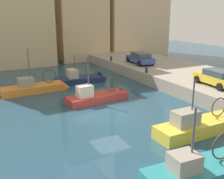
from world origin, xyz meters
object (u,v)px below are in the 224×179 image
(fishing_boat_orange, at_px, (37,91))
(fishing_boat_teal, at_px, (202,178))
(mooring_bollard_mid, at_px, (146,70))
(fishing_boat_navy, at_px, (84,81))
(fishing_boat_red, at_px, (100,99))
(parked_car_blue, at_px, (140,58))
(fishing_boat_yellow, at_px, (201,131))
(mooring_bollard_north, at_px, (111,59))
(parked_car_yellow, at_px, (216,78))

(fishing_boat_orange, distance_m, fishing_boat_teal, 17.86)
(fishing_boat_teal, bearing_deg, mooring_bollard_mid, 64.21)
(fishing_boat_teal, bearing_deg, fishing_boat_navy, 84.34)
(fishing_boat_red, bearing_deg, fishing_boat_navy, 80.29)
(parked_car_blue, height_order, mooring_bollard_mid, parked_car_blue)
(fishing_boat_yellow, bearing_deg, fishing_boat_navy, 96.41)
(fishing_boat_teal, xyz_separation_m, mooring_bollard_mid, (7.35, 15.21, 1.37))
(mooring_bollard_north, bearing_deg, parked_car_yellow, -81.43)
(fishing_boat_orange, xyz_separation_m, fishing_boat_teal, (3.45, -17.53, -0.01))
(fishing_boat_orange, height_order, parked_car_yellow, fishing_boat_orange)
(fishing_boat_red, xyz_separation_m, fishing_boat_yellow, (2.86, -8.71, 0.01))
(fishing_boat_yellow, relative_size, mooring_bollard_mid, 12.14)
(parked_car_yellow, bearing_deg, fishing_boat_orange, 144.39)
(fishing_boat_orange, distance_m, parked_car_yellow, 16.17)
(fishing_boat_red, relative_size, parked_car_yellow, 1.48)
(mooring_bollard_north, bearing_deg, fishing_boat_teal, -107.57)
(fishing_boat_orange, bearing_deg, fishing_boat_navy, 15.93)
(parked_car_blue, bearing_deg, fishing_boat_red, -140.21)
(fishing_boat_red, bearing_deg, parked_car_blue, 39.79)
(parked_car_yellow, bearing_deg, parked_car_blue, 90.57)
(mooring_bollard_mid, bearing_deg, fishing_boat_yellow, -108.02)
(parked_car_yellow, distance_m, mooring_bollard_north, 15.22)
(fishing_boat_orange, relative_size, fishing_boat_yellow, 0.99)
(fishing_boat_yellow, height_order, mooring_bollard_north, fishing_boat_yellow)
(fishing_boat_orange, xyz_separation_m, fishing_boat_yellow, (7.06, -13.81, 0.01))
(fishing_boat_red, relative_size, mooring_bollard_north, 11.18)
(fishing_boat_red, bearing_deg, fishing_boat_yellow, -71.85)
(fishing_boat_teal, bearing_deg, parked_car_yellow, 40.36)
(mooring_bollard_north, bearing_deg, fishing_boat_red, -121.45)
(mooring_bollard_mid, bearing_deg, fishing_boat_teal, -115.79)
(fishing_boat_red, relative_size, fishing_boat_teal, 1.05)
(parked_car_blue, bearing_deg, mooring_bollard_north, 121.64)
(fishing_boat_yellow, bearing_deg, mooring_bollard_mid, 71.98)
(fishing_boat_teal, relative_size, parked_car_yellow, 1.41)
(fishing_boat_teal, bearing_deg, fishing_boat_red, 86.52)
(fishing_boat_teal, distance_m, mooring_bollard_north, 24.39)
(fishing_boat_orange, distance_m, mooring_bollard_north, 12.28)
(mooring_bollard_mid, bearing_deg, fishing_boat_orange, 167.89)
(fishing_boat_orange, height_order, parked_car_blue, fishing_boat_orange)
(fishing_boat_red, xyz_separation_m, fishing_boat_teal, (-0.76, -12.43, -0.02))
(fishing_boat_red, distance_m, parked_car_yellow, 9.99)
(parked_car_blue, relative_size, mooring_bollard_north, 8.04)
(fishing_boat_yellow, distance_m, parked_car_yellow, 7.69)
(fishing_boat_orange, xyz_separation_m, fishing_boat_navy, (5.33, 1.52, -0.00))
(fishing_boat_navy, relative_size, parked_car_blue, 1.31)
(fishing_boat_orange, distance_m, fishing_boat_yellow, 15.51)
(fishing_boat_red, xyz_separation_m, mooring_bollard_north, (6.59, 10.78, 1.35))
(fishing_boat_red, bearing_deg, fishing_boat_teal, -93.48)
(fishing_boat_red, height_order, fishing_boat_yellow, fishing_boat_red)
(fishing_boat_navy, distance_m, mooring_bollard_mid, 6.81)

